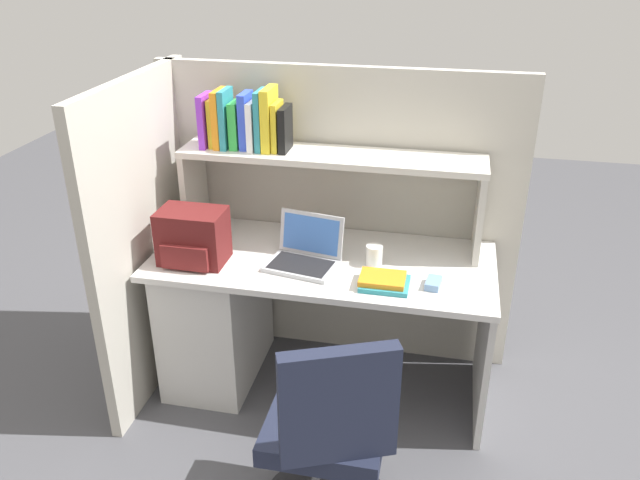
{
  "coord_description": "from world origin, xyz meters",
  "views": [
    {
      "loc": [
        0.54,
        -2.6,
        2.12
      ],
      "look_at": [
        0.0,
        -0.05,
        0.85
      ],
      "focal_mm": 35.97,
      "sensor_mm": 36.0,
      "label": 1
    }
  ],
  "objects_px": {
    "laptop": "(305,254)",
    "backpack": "(193,237)",
    "paper_cup": "(374,255)",
    "office_chair": "(330,447)",
    "computer_mouse": "(433,283)"
  },
  "relations": [
    {
      "from": "laptop",
      "to": "backpack",
      "type": "bearing_deg",
      "value": -170.86
    },
    {
      "from": "backpack",
      "to": "office_chair",
      "type": "height_order",
      "value": "backpack"
    },
    {
      "from": "backpack",
      "to": "paper_cup",
      "type": "xyz_separation_m",
      "value": [
        0.82,
        0.14,
        -0.08
      ]
    },
    {
      "from": "laptop",
      "to": "backpack",
      "type": "relative_size",
      "value": 1.16
    },
    {
      "from": "laptop",
      "to": "office_chair",
      "type": "xyz_separation_m",
      "value": [
        0.27,
        -0.78,
        -0.39
      ]
    },
    {
      "from": "paper_cup",
      "to": "office_chair",
      "type": "bearing_deg",
      "value": -92.77
    },
    {
      "from": "laptop",
      "to": "backpack",
      "type": "distance_m",
      "value": 0.52
    },
    {
      "from": "laptop",
      "to": "paper_cup",
      "type": "height_order",
      "value": "laptop"
    },
    {
      "from": "office_chair",
      "to": "laptop",
      "type": "bearing_deg",
      "value": -93.22
    },
    {
      "from": "office_chair",
      "to": "computer_mouse",
      "type": "bearing_deg",
      "value": -137.33
    },
    {
      "from": "laptop",
      "to": "paper_cup",
      "type": "relative_size",
      "value": 3.72
    },
    {
      "from": "backpack",
      "to": "paper_cup",
      "type": "bearing_deg",
      "value": 9.76
    },
    {
      "from": "computer_mouse",
      "to": "paper_cup",
      "type": "distance_m",
      "value": 0.32
    },
    {
      "from": "laptop",
      "to": "office_chair",
      "type": "height_order",
      "value": "laptop"
    },
    {
      "from": "computer_mouse",
      "to": "office_chair",
      "type": "height_order",
      "value": "office_chair"
    }
  ]
}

